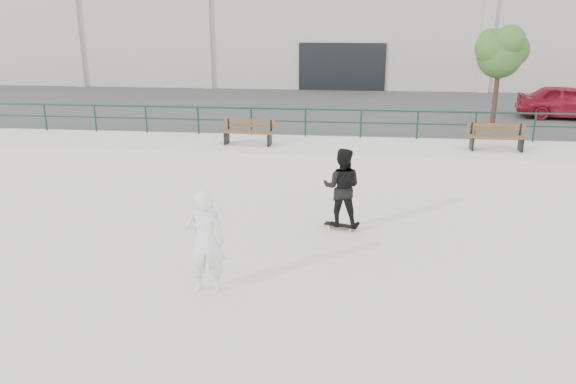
# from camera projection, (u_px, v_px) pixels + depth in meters

# --- Properties ---
(ground) EXTENTS (120.00, 120.00, 0.00)m
(ground) POSITION_uv_depth(u_px,v_px,m) (310.00, 286.00, 10.36)
(ground) COLOR silver
(ground) RESTS_ON ground
(ledge) EXTENTS (30.00, 3.00, 0.50)m
(ledge) POSITION_uv_depth(u_px,v_px,m) (331.00, 152.00, 19.27)
(ledge) COLOR silver
(ledge) RESTS_ON ground
(parking_strip) EXTENTS (60.00, 14.00, 0.50)m
(parking_strip) POSITION_uv_depth(u_px,v_px,m) (338.00, 111.00, 27.32)
(parking_strip) COLOR #3D3D3D
(parking_strip) RESTS_ON ground
(railing) EXTENTS (28.00, 0.06, 1.03)m
(railing) POSITION_uv_depth(u_px,v_px,m) (333.00, 117.00, 20.20)
(railing) COLOR #143724
(railing) RESTS_ON ledge
(commercial_building) EXTENTS (44.20, 16.33, 8.00)m
(commercial_building) POSITION_uv_depth(u_px,v_px,m) (346.00, 17.00, 39.25)
(commercial_building) COLOR #BAB5A7
(commercial_building) RESTS_ON ground
(bench_left) EXTENTS (1.85, 0.67, 0.84)m
(bench_left) POSITION_uv_depth(u_px,v_px,m) (248.00, 132.00, 19.19)
(bench_left) COLOR brown
(bench_left) RESTS_ON ledge
(bench_right) EXTENTS (1.88, 0.59, 0.86)m
(bench_right) POSITION_uv_depth(u_px,v_px,m) (496.00, 137.00, 18.41)
(bench_right) COLOR brown
(bench_right) RESTS_ON ledge
(tree) EXTENTS (2.20, 1.95, 3.90)m
(tree) POSITION_uv_depth(u_px,v_px,m) (501.00, 50.00, 21.79)
(tree) COLOR #4C3126
(tree) RESTS_ON parking_strip
(red_car) EXTENTS (4.38, 2.32, 1.42)m
(red_car) POSITION_uv_depth(u_px,v_px,m) (569.00, 102.00, 23.83)
(red_car) COLOR maroon
(red_car) RESTS_ON parking_strip
(skateboard) EXTENTS (0.80, 0.43, 0.09)m
(skateboard) POSITION_uv_depth(u_px,v_px,m) (341.00, 226.00, 13.09)
(skateboard) COLOR black
(skateboard) RESTS_ON ground
(standing_skater) EXTENTS (0.96, 0.78, 1.83)m
(standing_skater) POSITION_uv_depth(u_px,v_px,m) (342.00, 187.00, 12.80)
(standing_skater) COLOR black
(standing_skater) RESTS_ON skateboard
(seated_skater) EXTENTS (0.76, 0.55, 1.91)m
(seated_skater) POSITION_uv_depth(u_px,v_px,m) (205.00, 241.00, 9.90)
(seated_skater) COLOR white
(seated_skater) RESTS_ON ground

